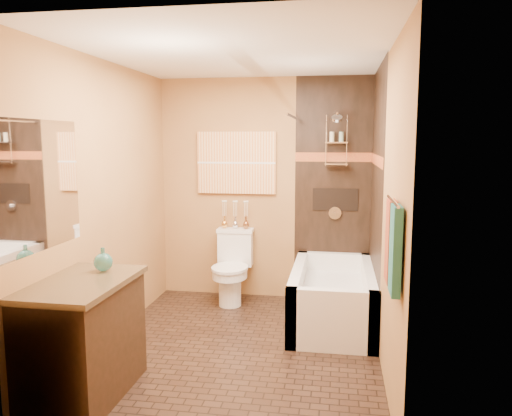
% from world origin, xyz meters
% --- Properties ---
extents(floor, '(3.00, 3.00, 0.00)m').
position_xyz_m(floor, '(0.00, 0.00, 0.00)').
color(floor, black).
rests_on(floor, ground).
extents(wall_left, '(0.02, 3.00, 2.50)m').
position_xyz_m(wall_left, '(-1.20, 0.00, 1.25)').
color(wall_left, '#AC7B42').
rests_on(wall_left, floor).
extents(wall_right, '(0.02, 3.00, 2.50)m').
position_xyz_m(wall_right, '(1.20, 0.00, 1.25)').
color(wall_right, '#AC7B42').
rests_on(wall_right, floor).
extents(wall_back, '(2.40, 0.02, 2.50)m').
position_xyz_m(wall_back, '(0.00, 1.50, 1.25)').
color(wall_back, '#AC7B42').
rests_on(wall_back, floor).
extents(wall_front, '(2.40, 0.02, 2.50)m').
position_xyz_m(wall_front, '(0.00, -1.50, 1.25)').
color(wall_front, '#AC7B42').
rests_on(wall_front, floor).
extents(ceiling, '(3.00, 3.00, 0.00)m').
position_xyz_m(ceiling, '(0.00, 0.00, 2.50)').
color(ceiling, silver).
rests_on(ceiling, wall_back).
extents(alcove_tile_back, '(0.85, 0.01, 2.50)m').
position_xyz_m(alcove_tile_back, '(0.78, 1.49, 1.25)').
color(alcove_tile_back, black).
rests_on(alcove_tile_back, wall_back).
extents(alcove_tile_right, '(0.01, 1.50, 2.50)m').
position_xyz_m(alcove_tile_right, '(1.19, 0.75, 1.25)').
color(alcove_tile_right, black).
rests_on(alcove_tile_right, wall_right).
extents(mosaic_band_back, '(0.85, 0.01, 0.10)m').
position_xyz_m(mosaic_band_back, '(0.78, 1.48, 1.62)').
color(mosaic_band_back, maroon).
rests_on(mosaic_band_back, alcove_tile_back).
extents(mosaic_band_right, '(0.01, 1.50, 0.10)m').
position_xyz_m(mosaic_band_right, '(1.18, 0.75, 1.62)').
color(mosaic_band_right, maroon).
rests_on(mosaic_band_right, alcove_tile_right).
extents(alcove_niche, '(0.50, 0.01, 0.25)m').
position_xyz_m(alcove_niche, '(0.80, 1.48, 1.15)').
color(alcove_niche, black).
rests_on(alcove_niche, alcove_tile_back).
extents(shower_fixtures, '(0.24, 0.33, 1.16)m').
position_xyz_m(shower_fixtures, '(0.80, 1.38, 1.67)').
color(shower_fixtures, silver).
rests_on(shower_fixtures, floor).
extents(curtain_rod, '(0.03, 1.55, 0.03)m').
position_xyz_m(curtain_rod, '(0.40, 0.75, 2.02)').
color(curtain_rod, silver).
rests_on(curtain_rod, wall_back).
extents(towel_bar, '(0.02, 0.55, 0.02)m').
position_xyz_m(towel_bar, '(1.15, -1.05, 1.45)').
color(towel_bar, silver).
rests_on(towel_bar, wall_right).
extents(towel_teal, '(0.05, 0.22, 0.52)m').
position_xyz_m(towel_teal, '(1.16, -1.18, 1.18)').
color(towel_teal, '#1D615C').
rests_on(towel_teal, towel_bar).
extents(towel_rust, '(0.05, 0.22, 0.52)m').
position_xyz_m(towel_rust, '(1.16, -0.92, 1.18)').
color(towel_rust, maroon).
rests_on(towel_rust, towel_bar).
extents(sunset_painting, '(0.90, 0.04, 0.70)m').
position_xyz_m(sunset_painting, '(-0.32, 1.48, 1.55)').
color(sunset_painting, orange).
rests_on(sunset_painting, wall_back).
extents(vanity_mirror, '(0.01, 1.00, 0.90)m').
position_xyz_m(vanity_mirror, '(-1.19, -0.99, 1.50)').
color(vanity_mirror, white).
rests_on(vanity_mirror, wall_left).
extents(bathtub, '(0.80, 1.50, 0.55)m').
position_xyz_m(bathtub, '(0.80, 0.75, 0.22)').
color(bathtub, white).
rests_on(bathtub, floor).
extents(toilet, '(0.41, 0.61, 0.80)m').
position_xyz_m(toilet, '(-0.32, 1.21, 0.41)').
color(toilet, white).
rests_on(toilet, floor).
extents(vanity, '(0.60, 0.96, 0.85)m').
position_xyz_m(vanity, '(-0.92, -0.99, 0.43)').
color(vanity, black).
rests_on(vanity, floor).
extents(teal_bottle, '(0.14, 0.14, 0.22)m').
position_xyz_m(teal_bottle, '(-0.87, -0.73, 0.94)').
color(teal_bottle, '#27756C').
rests_on(teal_bottle, vanity).
extents(bud_vases, '(0.32, 0.07, 0.31)m').
position_xyz_m(bud_vases, '(-0.32, 1.39, 0.98)').
color(bud_vases, gold).
rests_on(bud_vases, toilet).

